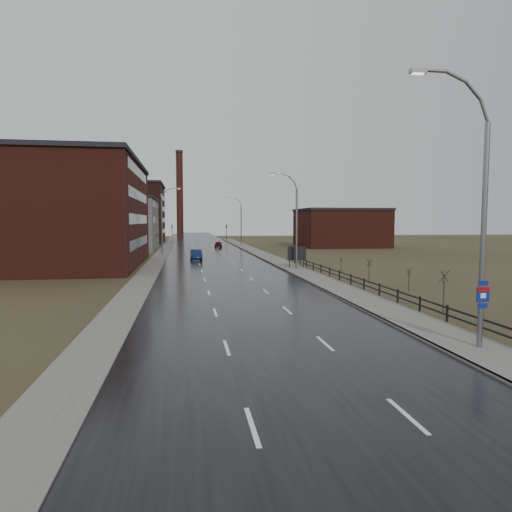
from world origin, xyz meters
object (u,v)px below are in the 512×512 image
object	(u,v)px
streetlight_main	(477,214)
car_near	(196,255)
car_far	(218,245)
billboard	(297,254)

from	to	relation	value
streetlight_main	car_near	world-z (taller)	streetlight_main
streetlight_main	car_far	size ratio (longest dim) A/B	3.08
car_near	car_far	bearing A→B (deg)	78.39
billboard	car_far	xyz separation A→B (m)	(-6.23, 45.22, -1.13)
streetlight_main	car_far	bearing A→B (deg)	93.99
streetlight_main	car_far	distance (m)	80.62
streetlight_main	car_near	distance (m)	50.37
car_near	car_far	distance (m)	31.86
streetlight_main	car_far	xyz separation A→B (m)	(-5.60, 80.25, -5.39)
billboard	car_far	bearing A→B (deg)	97.84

